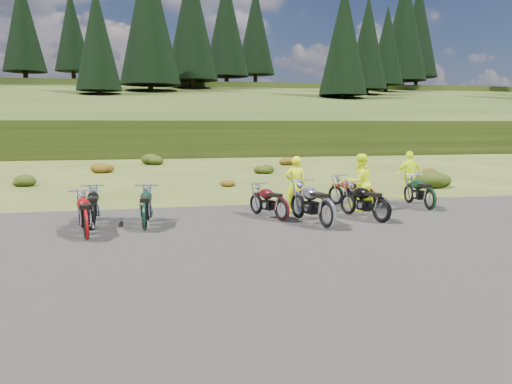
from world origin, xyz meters
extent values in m
plane|color=#3D4517|center=(0.00, 0.00, 0.00)|extent=(300.00, 300.00, 0.00)
cube|color=black|center=(0.00, -2.00, 0.00)|extent=(20.00, 12.00, 0.04)
cube|color=#283612|center=(0.00, 110.00, 0.00)|extent=(300.00, 90.00, 9.17)
cylinder|color=black|center=(-21.00, 69.00, 9.48)|extent=(0.70, 0.70, 2.20)
cone|color=black|center=(-21.00, 69.00, 17.38)|extent=(6.16, 6.16, 14.00)
cylinder|color=black|center=(-15.00, 75.00, 10.27)|extent=(0.70, 0.70, 2.20)
cone|color=black|center=(-15.00, 75.00, 17.67)|extent=(5.72, 5.72, 13.00)
cylinder|color=black|center=(-9.00, 50.00, 5.69)|extent=(0.70, 0.70, 2.20)
cone|color=black|center=(-9.00, 50.00, 12.59)|extent=(5.28, 5.28, 12.00)
cylinder|color=black|center=(-3.00, 56.00, 6.88)|extent=(0.70, 0.70, 2.20)
cone|color=black|center=(-3.00, 56.00, 16.78)|extent=(7.92, 7.92, 18.00)
cylinder|color=black|center=(3.00, 62.00, 8.08)|extent=(0.70, 0.70, 2.20)
cone|color=black|center=(3.00, 62.00, 17.48)|extent=(7.48, 7.48, 17.00)
cylinder|color=black|center=(9.00, 68.00, 9.28)|extent=(0.70, 0.70, 2.20)
cone|color=black|center=(9.00, 68.00, 18.18)|extent=(7.04, 7.04, 16.00)
cylinder|color=black|center=(15.00, 74.00, 10.27)|extent=(0.70, 0.70, 2.20)
cone|color=black|center=(15.00, 74.00, 18.67)|extent=(6.60, 6.60, 15.00)
cylinder|color=black|center=(21.00, 49.00, 5.49)|extent=(0.70, 0.70, 2.20)
cone|color=black|center=(21.00, 49.00, 13.39)|extent=(6.16, 6.16, 14.00)
cylinder|color=black|center=(27.00, 55.00, 6.68)|extent=(0.70, 0.70, 2.20)
cone|color=black|center=(27.00, 55.00, 14.08)|extent=(5.72, 5.72, 13.00)
cylinder|color=black|center=(33.00, 61.00, 7.88)|extent=(0.70, 0.70, 2.20)
cone|color=black|center=(33.00, 61.00, 14.78)|extent=(5.28, 5.28, 12.00)
cylinder|color=black|center=(39.00, 67.00, 9.08)|extent=(0.70, 0.70, 2.20)
cone|color=black|center=(39.00, 67.00, 18.98)|extent=(7.92, 7.92, 18.00)
cylinder|color=black|center=(45.00, 73.00, 10.27)|extent=(0.70, 0.70, 2.20)
cone|color=black|center=(45.00, 73.00, 19.67)|extent=(7.48, 7.48, 17.00)
ellipsoid|color=#22330C|center=(-9.10, 11.30, 0.31)|extent=(1.03, 1.03, 0.61)
ellipsoid|color=#67340C|center=(-6.20, 16.60, 0.38)|extent=(1.30, 1.30, 0.77)
ellipsoid|color=#22330C|center=(-3.30, 21.90, 0.46)|extent=(1.56, 1.56, 0.92)
ellipsoid|color=#67340C|center=(-0.40, 9.20, 0.23)|extent=(0.77, 0.77, 0.45)
ellipsoid|color=#22330C|center=(2.50, 14.50, 0.31)|extent=(1.03, 1.03, 0.61)
ellipsoid|color=#67340C|center=(5.40, 19.80, 0.38)|extent=(1.30, 1.30, 0.77)
ellipsoid|color=#22330C|center=(8.30, 7.10, 0.46)|extent=(1.56, 1.56, 0.92)
ellipsoid|color=#67340C|center=(11.20, 12.40, 0.23)|extent=(0.77, 0.77, 0.45)
imported|color=#E0FC0D|center=(0.60, 2.14, 0.86)|extent=(0.67, 0.48, 1.72)
imported|color=#E0FC0D|center=(2.63, 2.07, 0.89)|extent=(1.02, 0.89, 1.77)
imported|color=#E0FC0D|center=(5.47, 4.12, 0.86)|extent=(1.01, 0.43, 1.71)
camera|label=1|loc=(-3.73, -12.11, 2.70)|focal=35.00mm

